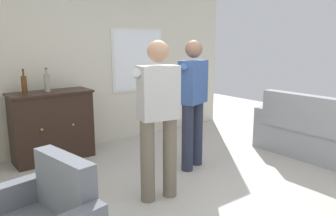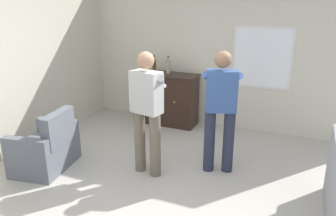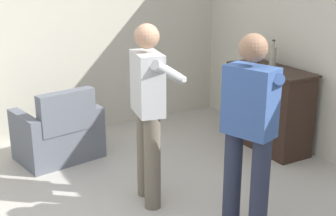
# 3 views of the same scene
# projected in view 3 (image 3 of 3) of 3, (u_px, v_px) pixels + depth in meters

# --- Properties ---
(wall_side_left) EXTENTS (0.12, 5.20, 2.80)m
(wall_side_left) POSITION_uv_depth(u_px,v_px,m) (33.00, 28.00, 5.70)
(wall_side_left) COLOR beige
(wall_side_left) RESTS_ON ground
(armchair) EXTENTS (0.78, 0.98, 0.85)m
(armchair) POSITION_uv_depth(u_px,v_px,m) (59.00, 135.00, 5.32)
(armchair) COLOR slate
(armchair) RESTS_ON ground
(sideboard_cabinet) EXTENTS (1.11, 0.49, 0.98)m
(sideboard_cabinet) POSITION_uv_depth(u_px,v_px,m) (269.00, 108.00, 5.61)
(sideboard_cabinet) COLOR black
(sideboard_cabinet) RESTS_ON ground
(bottle_wine_green) EXTENTS (0.08, 0.08, 0.33)m
(bottle_wine_green) POSITION_uv_depth(u_px,v_px,m) (273.00, 57.00, 5.45)
(bottle_wine_green) COLOR gray
(bottle_wine_green) RESTS_ON sideboard_cabinet
(bottle_liquor_amber) EXTENTS (0.07, 0.07, 0.33)m
(bottle_liquor_amber) POSITION_uv_depth(u_px,v_px,m) (257.00, 53.00, 5.70)
(bottle_liquor_amber) COLOR #593314
(bottle_liquor_amber) RESTS_ON sideboard_cabinet
(person_standing_left) EXTENTS (0.55, 0.51, 1.68)m
(person_standing_left) POSITION_uv_depth(u_px,v_px,m) (149.00, 107.00, 4.19)
(person_standing_left) COLOR #6B6051
(person_standing_left) RESTS_ON ground
(person_standing_right) EXTENTS (0.53, 0.52, 1.68)m
(person_standing_right) POSITION_uv_depth(u_px,v_px,m) (250.00, 127.00, 3.67)
(person_standing_right) COLOR #282D42
(person_standing_right) RESTS_ON ground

